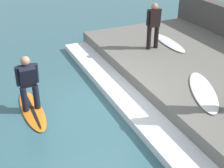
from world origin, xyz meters
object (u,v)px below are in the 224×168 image
Objects in this scene: surfboard_riding at (32,110)px; surfboard_waiting_near at (169,43)px; surfer_riding at (28,81)px; surfboard_spare at (203,91)px; surfer_waiting_near at (153,24)px.

surfboard_waiting_near is (5.01, 1.49, 0.50)m from surfboard_riding.
surfer_riding is at bearing -26.57° from surfboard_riding.
surfboard_spare is at bearing -23.25° from surfboard_riding.
surfer_waiting_near is at bearing 17.58° from surfer_riding.
surfer_waiting_near is at bearing 83.60° from surfboard_spare.
surfboard_riding is 4.29m from surfboard_spare.
surfer_waiting_near reaches higher than surfer_riding.
surfboard_waiting_near is 0.93× the size of surfboard_spare.
surfer_riding is at bearing 156.75° from surfboard_spare.
surfer_waiting_near is 0.70× the size of surfboard_spare.
surfer_riding is at bearing -162.42° from surfer_waiting_near.
surfer_waiting_near is 0.76× the size of surfboard_waiting_near.
surfboard_spare is (-0.34, -3.03, -0.80)m from surfer_waiting_near.
surfboard_waiting_near is (5.01, 1.49, -0.32)m from surfer_riding.
surfer_waiting_near is at bearing 17.58° from surfboard_riding.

